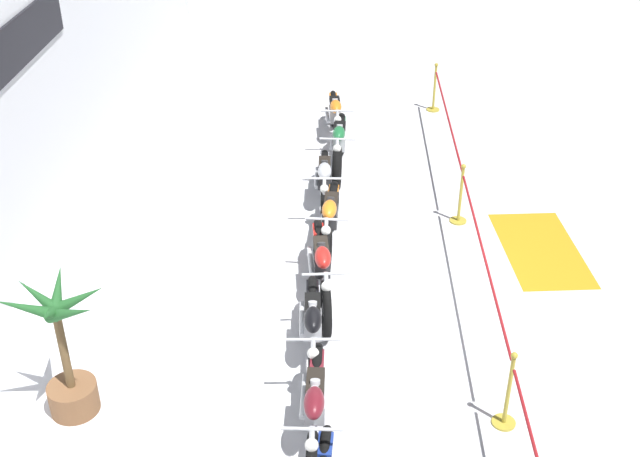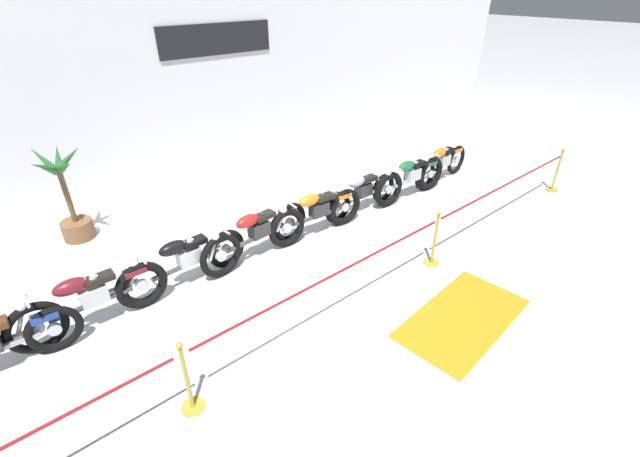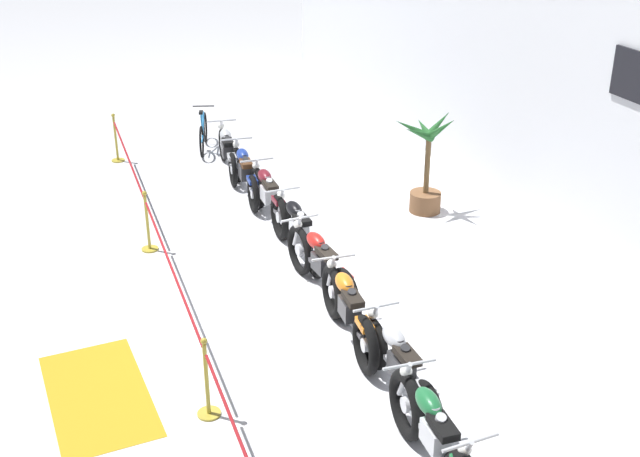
# 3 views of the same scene
# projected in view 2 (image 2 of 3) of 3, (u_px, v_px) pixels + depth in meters

# --- Properties ---
(ground_plane) EXTENTS (120.00, 120.00, 0.00)m
(ground_plane) POSITION_uv_depth(u_px,v_px,m) (278.00, 274.00, 7.39)
(ground_plane) COLOR silver
(back_wall) EXTENTS (28.00, 0.29, 4.20)m
(back_wall) POSITION_uv_depth(u_px,v_px,m) (142.00, 97.00, 9.70)
(back_wall) COLOR white
(back_wall) RESTS_ON ground
(motorcycle_maroon_2) EXTENTS (2.20, 0.62, 0.97)m
(motorcycle_maroon_2) POSITION_uv_depth(u_px,v_px,m) (90.00, 300.00, 6.04)
(motorcycle_maroon_2) COLOR black
(motorcycle_maroon_2) RESTS_ON ground
(motorcycle_black_3) EXTENTS (2.20, 0.62, 0.94)m
(motorcycle_black_3) POSITION_uv_depth(u_px,v_px,m) (186.00, 261.00, 6.93)
(motorcycle_black_3) COLOR black
(motorcycle_black_3) RESTS_ON ground
(motorcycle_red_4) EXTENTS (2.37, 0.63, 0.98)m
(motorcycle_red_4) POSITION_uv_depth(u_px,v_px,m) (257.00, 234.00, 7.61)
(motorcycle_red_4) COLOR black
(motorcycle_red_4) RESTS_ON ground
(motorcycle_orange_5) EXTENTS (2.20, 0.62, 0.97)m
(motorcycle_orange_5) POSITION_uv_depth(u_px,v_px,m) (317.00, 213.00, 8.30)
(motorcycle_orange_5) COLOR black
(motorcycle_orange_5) RESTS_ON ground
(motorcycle_silver_6) EXTENTS (2.11, 0.62, 0.92)m
(motorcycle_silver_6) POSITION_uv_depth(u_px,v_px,m) (361.00, 193.00, 9.16)
(motorcycle_silver_6) COLOR black
(motorcycle_silver_6) RESTS_ON ground
(motorcycle_green_7) EXTENTS (2.24, 0.62, 0.98)m
(motorcycle_green_7) POSITION_uv_depth(u_px,v_px,m) (410.00, 178.00, 9.75)
(motorcycle_green_7) COLOR black
(motorcycle_green_7) RESTS_ON ground
(motorcycle_orange_8) EXTENTS (2.18, 0.62, 0.95)m
(motorcycle_orange_8) POSITION_uv_depth(u_px,v_px,m) (441.00, 163.00, 10.55)
(motorcycle_orange_8) COLOR black
(motorcycle_orange_8) RESTS_ON ground
(potted_palm_left_of_row) EXTENTS (0.92, 1.13, 1.86)m
(potted_palm_left_of_row) POSITION_uv_depth(u_px,v_px,m) (69.00, 202.00, 8.03)
(potted_palm_left_of_row) COLOR brown
(potted_palm_left_of_row) RESTS_ON ground
(stanchion_far_left) EXTENTS (13.95, 0.28, 1.05)m
(stanchion_far_left) POSITION_uv_depth(u_px,v_px,m) (250.00, 326.00, 5.19)
(stanchion_far_left) COLOR gold
(stanchion_far_left) RESTS_ON ground
(stanchion_mid_left) EXTENTS (0.28, 0.28, 1.05)m
(stanchion_mid_left) POSITION_uv_depth(u_px,v_px,m) (189.00, 387.00, 4.91)
(stanchion_mid_left) COLOR gold
(stanchion_mid_left) RESTS_ON ground
(stanchion_mid_right) EXTENTS (0.28, 0.28, 1.05)m
(stanchion_mid_right) POSITION_uv_depth(u_px,v_px,m) (434.00, 246.00, 7.49)
(stanchion_mid_right) COLOR gold
(stanchion_mid_right) RESTS_ON ground
(stanchion_far_right) EXTENTS (0.28, 0.28, 1.05)m
(stanchion_far_right) POSITION_uv_depth(u_px,v_px,m) (555.00, 176.00, 10.14)
(stanchion_far_right) COLOR gold
(stanchion_far_right) RESTS_ON ground
(floor_banner) EXTENTS (2.31, 1.33, 0.01)m
(floor_banner) POSITION_uv_depth(u_px,v_px,m) (463.00, 318.00, 6.43)
(floor_banner) COLOR #B78E19
(floor_banner) RESTS_ON ground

